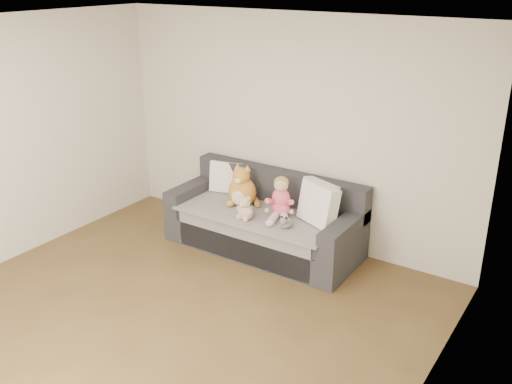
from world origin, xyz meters
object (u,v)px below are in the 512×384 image
toddler (281,201)px  teddy_bear (245,210)px  plush_cat (242,189)px  sippy_cup (251,210)px  sofa (265,223)px

toddler → teddy_bear: bearing=-160.3°
plush_cat → sippy_cup: size_ratio=4.48×
teddy_bear → plush_cat: bearing=139.5°
sippy_cup → plush_cat: bearing=143.8°
toddler → sippy_cup: (-0.30, -0.13, -0.13)m
toddler → plush_cat: (-0.55, 0.05, -0.00)m
toddler → teddy_bear: size_ratio=1.64×
toddler → plush_cat: 0.55m
plush_cat → sippy_cup: 0.33m
sofa → teddy_bear: 0.44m
plush_cat → sippy_cup: bearing=-44.8°
plush_cat → toddler: bearing=-14.2°
sofa → toddler: size_ratio=4.76×
sofa → teddy_bear: bearing=-96.8°
sofa → plush_cat: (-0.31, -0.02, 0.35)m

